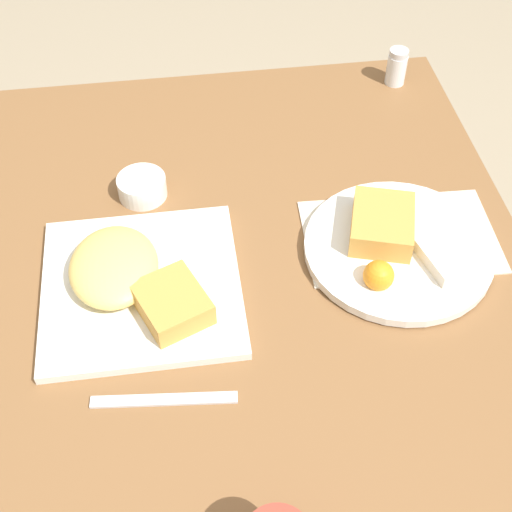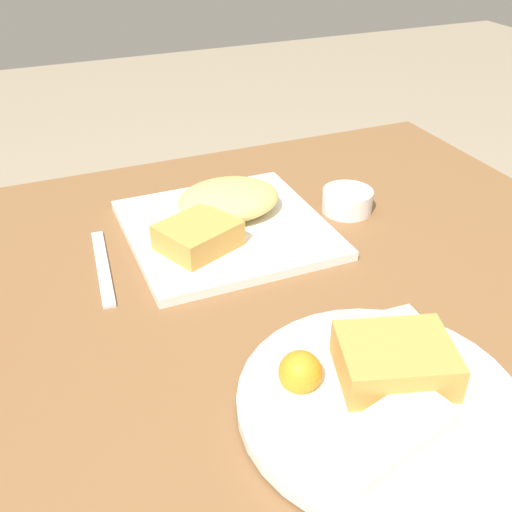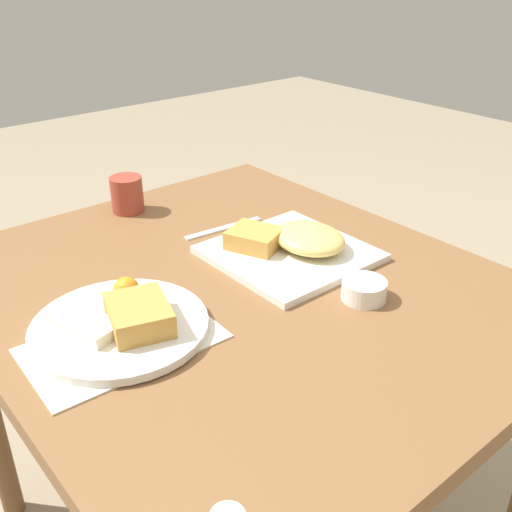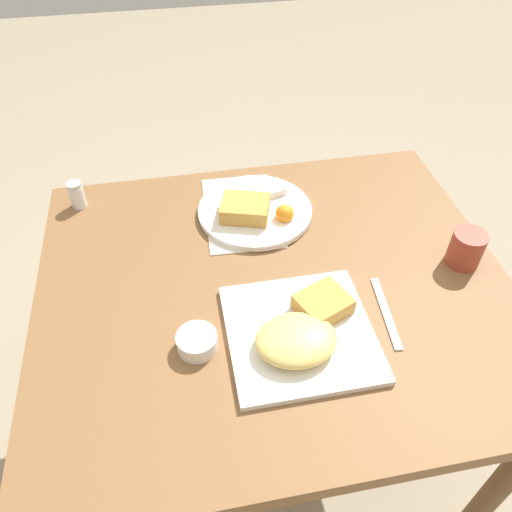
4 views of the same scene
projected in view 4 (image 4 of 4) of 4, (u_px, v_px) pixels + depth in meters
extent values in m
plane|color=gray|center=(269.00, 436.00, 1.56)|extent=(8.00, 8.00, 0.00)
cube|color=brown|center=(275.00, 288.00, 1.08)|extent=(1.01, 0.87, 0.04)
cylinder|color=brown|center=(497.00, 488.00, 1.12)|extent=(0.05, 0.05, 0.68)
cylinder|color=brown|center=(105.00, 297.00, 1.53)|extent=(0.05, 0.05, 0.68)
cylinder|color=brown|center=(379.00, 259.00, 1.65)|extent=(0.05, 0.05, 0.68)
cube|color=beige|center=(241.00, 212.00, 1.23)|extent=(0.19, 0.30, 0.00)
cube|color=white|center=(300.00, 333.00, 0.96)|extent=(0.28, 0.28, 0.01)
ellipsoid|color=#EFCC6B|center=(295.00, 340.00, 0.91)|extent=(0.15, 0.13, 0.04)
cube|color=gold|center=(323.00, 304.00, 0.98)|extent=(0.12, 0.11, 0.04)
cylinder|color=white|center=(255.00, 211.00, 1.22)|extent=(0.28, 0.28, 0.01)
cube|color=gold|center=(245.00, 209.00, 1.19)|extent=(0.13, 0.12, 0.04)
cube|color=silver|center=(260.00, 192.00, 1.25)|extent=(0.14, 0.09, 0.02)
sphere|color=orange|center=(285.00, 214.00, 1.18)|extent=(0.04, 0.04, 0.04)
cylinder|color=white|center=(197.00, 342.00, 0.93)|extent=(0.08, 0.08, 0.03)
cylinder|color=#D1B775|center=(196.00, 337.00, 0.92)|extent=(0.06, 0.06, 0.00)
cylinder|color=white|center=(77.00, 197.00, 1.23)|extent=(0.04, 0.04, 0.06)
cylinder|color=white|center=(79.00, 201.00, 1.24)|extent=(0.03, 0.03, 0.03)
cylinder|color=silver|center=(74.00, 185.00, 1.21)|extent=(0.04, 0.04, 0.01)
cube|color=silver|center=(386.00, 312.00, 1.00)|extent=(0.03, 0.19, 0.00)
cylinder|color=#9E3D2D|center=(466.00, 248.00, 1.08)|extent=(0.07, 0.07, 0.08)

